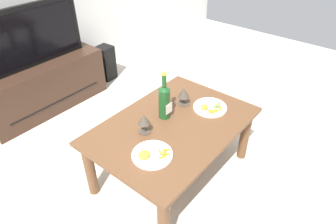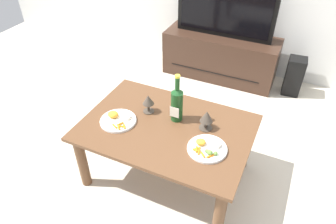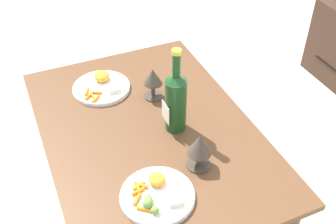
% 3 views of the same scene
% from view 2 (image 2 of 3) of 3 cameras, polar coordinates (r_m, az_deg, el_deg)
% --- Properties ---
extents(ground_plane, '(6.40, 6.40, 0.00)m').
position_cam_2_polar(ground_plane, '(2.39, -0.24, -11.19)').
color(ground_plane, beige).
extents(dining_table, '(1.12, 0.78, 0.47)m').
position_cam_2_polar(dining_table, '(2.11, -0.27, -4.29)').
color(dining_table, brown).
rests_on(dining_table, ground_plane).
extents(tv_stand, '(1.18, 0.41, 0.47)m').
position_cam_2_polar(tv_stand, '(3.41, 9.54, 10.04)').
color(tv_stand, '#382319').
rests_on(tv_stand, ground_plane).
extents(tv_screen, '(0.98, 0.05, 0.53)m').
position_cam_2_polar(tv_screen, '(3.21, 10.49, 17.94)').
color(tv_screen, black).
rests_on(tv_screen, tv_stand).
extents(floor_speaker, '(0.18, 0.18, 0.39)m').
position_cam_2_polar(floor_speaker, '(3.34, 22.12, 6.10)').
color(floor_speaker, black).
rests_on(floor_speaker, ground_plane).
extents(wine_bottle, '(0.08, 0.08, 0.35)m').
position_cam_2_polar(wine_bottle, '(2.03, 1.65, 1.67)').
color(wine_bottle, '#19471E').
rests_on(wine_bottle, dining_table).
extents(goblet_left, '(0.08, 0.08, 0.14)m').
position_cam_2_polar(goblet_left, '(2.13, -3.66, 2.07)').
color(goblet_left, '#473D33').
rests_on(goblet_left, dining_table).
extents(goblet_right, '(0.09, 0.09, 0.14)m').
position_cam_2_polar(goblet_right, '(2.00, 7.09, -1.00)').
color(goblet_right, '#473D33').
rests_on(goblet_right, dining_table).
extents(dinner_plate_left, '(0.25, 0.25, 0.05)m').
position_cam_2_polar(dinner_plate_left, '(2.12, -9.19, -1.41)').
color(dinner_plate_left, white).
rests_on(dinner_plate_left, dining_table).
extents(dinner_plate_right, '(0.24, 0.24, 0.05)m').
position_cam_2_polar(dinner_plate_right, '(1.90, 7.17, -6.62)').
color(dinner_plate_right, white).
rests_on(dinner_plate_right, dining_table).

